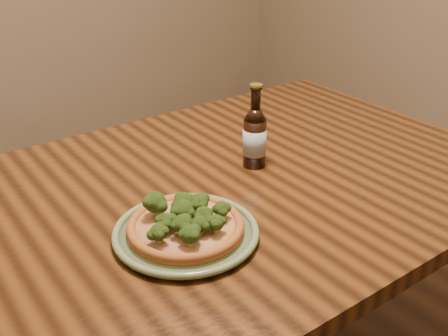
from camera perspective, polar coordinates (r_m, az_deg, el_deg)
table at (r=1.18m, az=-4.61°, el=-7.07°), size 1.60×0.90×0.75m
plate at (r=1.00m, az=-4.17°, el=-7.02°), size 0.28×0.28×0.02m
pizza at (r=0.99m, az=-4.22°, el=-6.08°), size 0.22×0.22×0.07m
beer_bottle at (r=1.23m, az=3.36°, el=3.44°), size 0.06×0.06×0.20m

